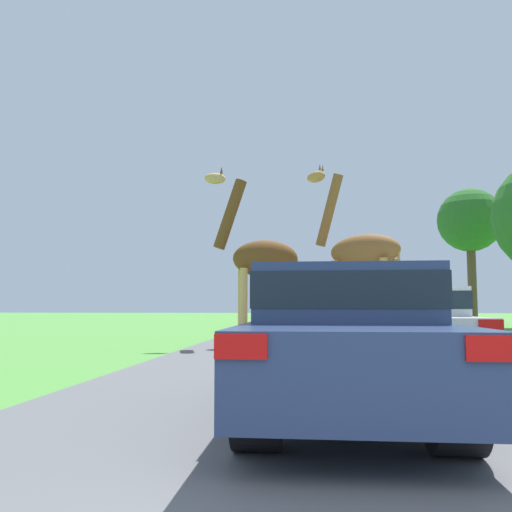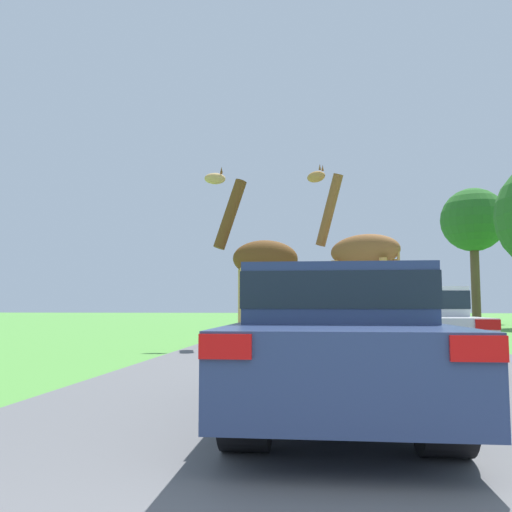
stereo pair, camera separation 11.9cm
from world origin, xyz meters
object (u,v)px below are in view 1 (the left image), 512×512
object	(u,v)px
giraffe_companion	(361,257)
car_far_ahead	(291,311)
car_queue_right	(409,324)
car_queue_left	(286,315)
tree_left_edge	(470,221)
car_lead_maroon	(343,336)
giraffe_near_road	(261,262)

from	to	relation	value
giraffe_companion	car_far_ahead	distance (m)	13.97
giraffe_companion	car_queue_right	xyz separation A→B (m)	(0.49, -3.60, -1.52)
car_queue_left	tree_left_edge	xyz separation A→B (m)	(11.02, 13.80, 5.66)
car_lead_maroon	tree_left_edge	world-z (taller)	tree_left_edge
car_lead_maroon	car_queue_right	bearing A→B (deg)	72.75
car_lead_maroon	car_far_ahead	distance (m)	21.99
car_queue_left	tree_left_edge	distance (m)	18.54
car_queue_right	car_queue_left	distance (m)	11.49
car_queue_left	tree_left_edge	bearing A→B (deg)	51.38
car_queue_left	car_far_ahead	size ratio (longest dim) A/B	1.11
car_queue_right	giraffe_companion	bearing A→B (deg)	97.79
giraffe_companion	giraffe_near_road	bearing A→B (deg)	111.48
giraffe_companion	car_far_ahead	bearing A→B (deg)	44.06
giraffe_near_road	car_queue_left	distance (m)	7.13
giraffe_companion	car_queue_right	size ratio (longest dim) A/B	1.17
car_queue_right	tree_left_edge	size ratio (longest dim) A/B	0.49
giraffe_companion	car_queue_right	distance (m)	3.94
giraffe_near_road	car_queue_right	size ratio (longest dim) A/B	1.15
tree_left_edge	giraffe_companion	bearing A→B (deg)	-112.42
car_queue_right	tree_left_edge	bearing A→B (deg)	71.57
tree_left_edge	car_queue_right	bearing A→B (deg)	-108.43
giraffe_companion	car_queue_right	bearing A→B (deg)	-137.49
car_far_ahead	giraffe_companion	bearing A→B (deg)	-80.67
car_queue_right	car_far_ahead	size ratio (longest dim) A/B	0.97
car_lead_maroon	car_queue_left	size ratio (longest dim) A/B	0.92
car_queue_left	car_queue_right	bearing A→B (deg)	-76.39
giraffe_companion	tree_left_edge	size ratio (longest dim) A/B	0.57
giraffe_companion	car_queue_left	size ratio (longest dim) A/B	1.02
giraffe_companion	car_lead_maroon	distance (m)	8.43
giraffe_near_road	car_lead_maroon	bearing A→B (deg)	177.98
giraffe_near_road	tree_left_edge	bearing A→B (deg)	-40.97
car_queue_right	giraffe_near_road	bearing A→B (deg)	125.88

